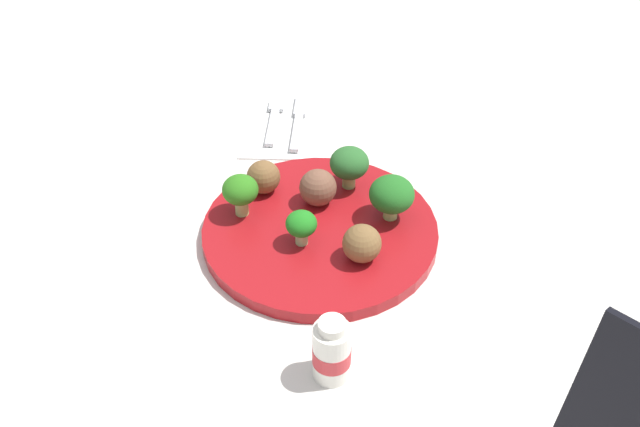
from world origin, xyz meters
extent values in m
plane|color=silver|center=(0.00, 0.00, 0.00)|extent=(4.00, 4.00, 0.00)
cylinder|color=maroon|center=(0.00, 0.00, 0.01)|extent=(0.28, 0.28, 0.02)
cylinder|color=#9FB966|center=(0.03, 0.09, 0.03)|extent=(0.02, 0.02, 0.02)
ellipsoid|color=#2E751B|center=(0.03, 0.09, 0.05)|extent=(0.04, 0.04, 0.03)
cylinder|color=#8FBC68|center=(0.08, -0.04, 0.02)|extent=(0.02, 0.02, 0.02)
ellipsoid|color=#2A6129|center=(0.08, -0.04, 0.05)|extent=(0.05, 0.05, 0.04)
cylinder|color=#9DC07B|center=(-0.03, 0.02, 0.02)|extent=(0.01, 0.01, 0.02)
ellipsoid|color=#1F7B1D|center=(-0.03, 0.02, 0.04)|extent=(0.04, 0.04, 0.03)
cylinder|color=#9EC66C|center=(0.01, -0.09, 0.02)|extent=(0.02, 0.02, 0.01)
ellipsoid|color=#226621|center=(0.01, -0.09, 0.05)|extent=(0.05, 0.05, 0.04)
sphere|color=brown|center=(-0.06, -0.04, 0.04)|extent=(0.04, 0.04, 0.04)
sphere|color=brown|center=(0.05, 0.00, 0.04)|extent=(0.05, 0.05, 0.05)
sphere|color=brown|center=(0.07, 0.07, 0.04)|extent=(0.04, 0.04, 0.04)
cube|color=white|center=(0.24, 0.04, 0.00)|extent=(0.18, 0.14, 0.01)
cube|color=silver|center=(0.23, 0.06, 0.01)|extent=(0.09, 0.02, 0.01)
cube|color=silver|center=(0.29, 0.05, 0.01)|extent=(0.03, 0.03, 0.01)
cube|color=silver|center=(0.21, 0.02, 0.01)|extent=(0.09, 0.02, 0.01)
cube|color=silver|center=(0.29, 0.01, 0.01)|extent=(0.06, 0.02, 0.01)
cylinder|color=white|center=(-0.20, 0.00, 0.03)|extent=(0.04, 0.04, 0.06)
cylinder|color=red|center=(-0.20, 0.00, 0.03)|extent=(0.04, 0.04, 0.02)
cylinder|color=silver|center=(-0.20, 0.00, 0.07)|extent=(0.03, 0.03, 0.01)
camera|label=1|loc=(-0.66, 0.04, 0.59)|focal=41.29mm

